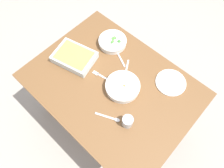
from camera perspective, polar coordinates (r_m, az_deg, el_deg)
ground_plane at (r=2.18m, az=-0.00°, el=-9.02°), size 6.00×6.00×0.00m
dining_table at (r=1.58m, az=-0.00°, el=-1.51°), size 1.20×0.90×0.74m
stew_bowl at (r=1.45m, az=2.96°, el=-0.70°), size 0.25×0.25×0.06m
broccoli_bowl at (r=1.67m, az=0.17°, el=11.63°), size 0.22×0.22×0.06m
baking_dish at (r=1.61m, az=-10.35°, el=7.37°), size 0.34×0.29×0.06m
drink_cup at (r=1.35m, az=4.30°, el=-10.33°), size 0.07×0.07×0.08m
side_plate at (r=1.56m, az=15.91°, el=0.40°), size 0.22×0.22×0.01m
spoon_by_stew at (r=1.54m, az=3.82°, el=3.22°), size 0.11×0.16×0.01m
spoon_by_broccoli at (r=1.62m, az=1.91°, el=7.89°), size 0.17×0.09×0.01m
spoon_spare at (r=1.39m, az=-0.28°, el=-9.38°), size 0.17×0.09×0.01m
fork_on_table at (r=1.53m, az=-2.95°, el=2.14°), size 0.18×0.05×0.01m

